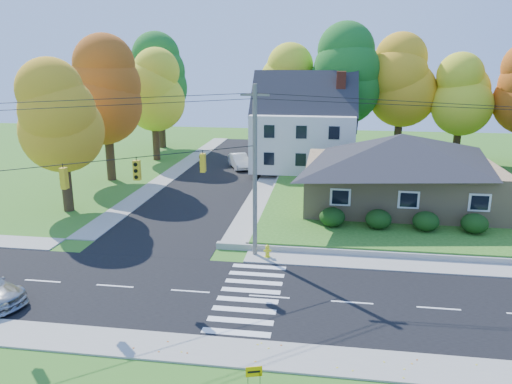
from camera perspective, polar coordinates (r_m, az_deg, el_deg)
ground at (r=25.02m, az=1.52°, el=-11.92°), size 120.00×120.00×0.00m
road_main at (r=25.02m, az=1.52°, el=-11.90°), size 90.00×8.00×0.02m
road_cross at (r=50.59m, az=-3.87°, el=2.10°), size 8.00×44.00×0.02m
sidewalk_north at (r=29.52m, az=2.72°, el=-7.47°), size 90.00×2.00×0.08m
sidewalk_south at (r=20.71m, az=-0.26°, el=-18.05°), size 90.00×2.00×0.08m
lawn at (r=45.73m, az=21.31°, el=-0.02°), size 30.00×30.00×0.50m
ranch_house at (r=39.35m, az=16.15°, el=2.62°), size 14.60×10.60×5.40m
colonial_house at (r=50.66m, az=5.53°, el=7.34°), size 10.40×8.40×9.60m
hedge_row at (r=33.88m, az=16.34°, el=-3.10°), size 10.70×1.70×1.27m
traffic_infrastructure at (r=24.46m, az=1.65°, el=0.37°), size 38.10×10.66×10.00m
tree_lot_0 at (r=56.41m, az=3.85°, el=11.96°), size 6.72×6.72×12.51m
tree_lot_1 at (r=55.18m, az=10.17°, el=13.06°), size 7.84×7.84×14.60m
tree_lot_2 at (r=56.66m, az=16.33°, el=12.08°), size 7.28×7.28×13.56m
tree_lot_3 at (r=56.85m, az=22.45°, el=10.24°), size 6.16×6.16×11.47m
tree_west_0 at (r=39.61m, az=-21.51°, el=7.96°), size 6.16×6.16×11.47m
tree_west_1 at (r=48.81m, az=-16.86°, el=11.06°), size 7.28×7.28×13.56m
tree_west_2 at (r=57.70m, az=-11.65°, el=11.27°), size 6.72×6.72×12.51m
tree_west_3 at (r=65.84m, az=-10.97°, el=12.88°), size 7.84×7.84×14.60m
white_car at (r=52.98m, az=-1.90°, el=3.56°), size 3.22×4.80×1.50m
fire_hydrant at (r=29.37m, az=1.31°, el=-6.84°), size 0.47×0.36×0.82m
yard_sign at (r=18.89m, az=-0.24°, el=-19.88°), size 0.59×0.20×0.75m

